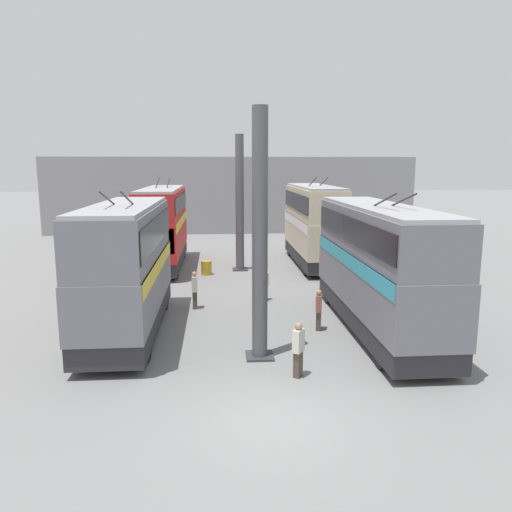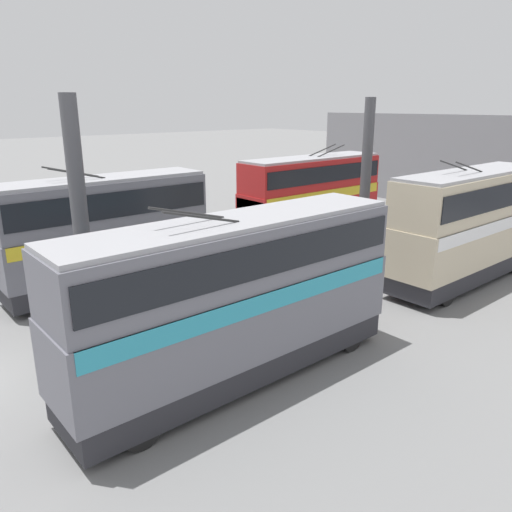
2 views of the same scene
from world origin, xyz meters
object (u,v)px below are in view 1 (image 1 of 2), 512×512
object	(u,v)px
oil_drum	(206,268)
bus_right_mid	(162,222)
bus_left_near	(379,260)
person_aisle_foreground	(298,348)
person_aisle_midway	(264,284)
bus_left_far	(314,220)
person_by_right_row	(195,289)
bus_right_near	(126,261)
person_by_left_row	(319,309)

from	to	relation	value
oil_drum	bus_right_mid	bearing A→B (deg)	48.19
bus_left_near	bus_right_mid	xyz separation A→B (m)	(13.49, 9.92, 0.07)
bus_right_mid	person_aisle_foreground	xyz separation A→B (m)	(-17.82, -6.02, -1.98)
bus_left_near	person_aisle_midway	bearing A→B (deg)	40.75
bus_right_mid	bus_left_far	bearing A→B (deg)	-89.76
bus_right_mid	oil_drum	bearing A→B (deg)	-131.81
person_by_right_row	oil_drum	size ratio (longest dim) A/B	2.09
bus_right_near	person_aisle_foreground	bearing A→B (deg)	-128.01
person_aisle_foreground	oil_drum	size ratio (longest dim) A/B	2.13
bus_left_near	bus_right_near	xyz separation A→B (m)	(0.37, 9.92, 0.03)
bus_right_near	bus_right_mid	xyz separation A→B (m)	(13.12, 0.00, 0.04)
bus_left_near	bus_left_far	distance (m)	13.53
bus_left_far	person_aisle_midway	distance (m)	9.92
bus_right_mid	bus_right_near	bearing A→B (deg)	180.00
bus_right_mid	person_aisle_midway	xyz separation A→B (m)	(-8.73, -5.82, -2.12)
bus_left_near	person_by_right_row	world-z (taller)	bus_left_near
bus_left_far	person_aisle_foreground	xyz separation A→B (m)	(-17.86, 3.90, -2.04)
person_aisle_midway	person_by_right_row	xyz separation A→B (m)	(-1.15, 3.36, 0.12)
bus_right_mid	oil_drum	size ratio (longest dim) A/B	11.56
bus_left_near	person_by_right_row	xyz separation A→B (m)	(3.61, 7.46, -1.93)
person_by_left_row	oil_drum	bearing A→B (deg)	-53.85
bus_left_far	bus_right_mid	world-z (taller)	bus_left_far
person_by_right_row	person_aisle_foreground	distance (m)	8.70
bus_right_near	person_by_left_row	distance (m)	7.84
person_aisle_midway	bus_left_near	bearing A→B (deg)	167.14
person_by_left_row	person_aisle_foreground	size ratio (longest dim) A/B	0.93
bus_right_near	person_by_right_row	world-z (taller)	bus_right_near
person_by_left_row	person_by_right_row	distance (m)	6.20
bus_left_far	person_by_right_row	world-z (taller)	bus_left_far
person_aisle_midway	bus_left_far	bearing A→B (deg)	-78.66
bus_right_mid	person_by_right_row	size ratio (longest dim) A/B	5.52
bus_left_far	person_by_right_row	xyz separation A→B (m)	(-9.92, 7.46, -2.06)
bus_left_far	person_aisle_foreground	world-z (taller)	bus_left_far
person_by_left_row	person_aisle_midway	xyz separation A→B (m)	(4.65, 1.75, -0.06)
bus_left_near	oil_drum	distance (m)	13.26
bus_right_near	bus_left_near	bearing A→B (deg)	-92.14
person_by_right_row	person_by_left_row	bearing A→B (deg)	145.75
bus_left_far	oil_drum	xyz separation A→B (m)	(-2.59, 7.08, -2.57)
bus_right_near	oil_drum	distance (m)	11.22
person_by_left_row	person_by_right_row	size ratio (longest dim) A/B	0.95
oil_drum	person_aisle_midway	bearing A→B (deg)	-154.29
bus_left_far	person_by_right_row	distance (m)	12.58
bus_right_mid	person_aisle_midway	distance (m)	10.70
bus_right_near	person_aisle_midway	distance (m)	7.58
person_aisle_midway	oil_drum	distance (m)	6.87
oil_drum	person_by_left_row	bearing A→B (deg)	-156.42
bus_left_far	person_aisle_foreground	size ratio (longest dim) A/B	5.39
bus_left_far	bus_right_near	size ratio (longest dim) A/B	1.05
bus_left_far	bus_right_mid	xyz separation A→B (m)	(-0.04, 9.92, -0.06)
person_by_right_row	oil_drum	xyz separation A→B (m)	(7.34, -0.39, -0.52)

